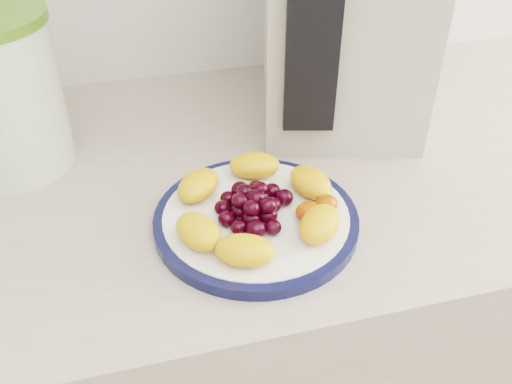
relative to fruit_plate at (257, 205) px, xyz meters
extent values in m
cube|color=#B2A193|center=(0.03, 0.13, -0.48)|extent=(3.50, 0.60, 0.90)
cube|color=#8D6E54|center=(0.03, 0.13, -0.51)|extent=(3.48, 0.58, 0.84)
cylinder|color=#10163E|center=(0.00, 0.00, -0.02)|extent=(0.24, 0.24, 0.01)
cylinder|color=white|center=(0.00, 0.00, -0.02)|extent=(0.22, 0.22, 0.02)
cube|color=black|center=(0.10, 0.12, 0.17)|extent=(0.07, 0.04, 0.28)
ellipsoid|color=orange|center=(0.07, 0.03, 0.00)|extent=(0.06, 0.07, 0.03)
ellipsoid|color=orange|center=(0.02, 0.08, 0.00)|extent=(0.07, 0.06, 0.03)
ellipsoid|color=orange|center=(-0.06, 0.05, 0.00)|extent=(0.07, 0.08, 0.03)
ellipsoid|color=orange|center=(-0.07, -0.03, 0.00)|extent=(0.06, 0.08, 0.03)
ellipsoid|color=orange|center=(-0.03, -0.07, 0.00)|extent=(0.08, 0.06, 0.03)
ellipsoid|color=orange|center=(0.06, -0.05, 0.00)|extent=(0.07, 0.08, 0.03)
ellipsoid|color=black|center=(0.00, 0.00, -0.01)|extent=(0.02, 0.02, 0.02)
ellipsoid|color=black|center=(0.02, 0.00, 0.00)|extent=(0.02, 0.02, 0.02)
ellipsoid|color=black|center=(0.01, 0.02, 0.00)|extent=(0.02, 0.02, 0.02)
ellipsoid|color=black|center=(-0.01, 0.02, 0.00)|extent=(0.02, 0.02, 0.02)
ellipsoid|color=black|center=(-0.02, 0.00, -0.01)|extent=(0.02, 0.02, 0.02)
ellipsoid|color=black|center=(-0.01, -0.02, 0.00)|extent=(0.02, 0.02, 0.02)
ellipsoid|color=black|center=(0.01, -0.02, 0.00)|extent=(0.02, 0.02, 0.02)
ellipsoid|color=black|center=(0.04, 0.01, 0.00)|extent=(0.02, 0.02, 0.02)
ellipsoid|color=black|center=(0.03, 0.03, -0.01)|extent=(0.02, 0.02, 0.02)
ellipsoid|color=black|center=(0.01, 0.04, -0.01)|extent=(0.02, 0.02, 0.02)
ellipsoid|color=black|center=(-0.01, 0.04, 0.00)|extent=(0.02, 0.02, 0.02)
ellipsoid|color=black|center=(-0.03, 0.03, -0.01)|extent=(0.02, 0.02, 0.02)
ellipsoid|color=black|center=(-0.04, 0.01, -0.01)|extent=(0.02, 0.02, 0.02)
ellipsoid|color=black|center=(-0.04, -0.01, -0.01)|extent=(0.02, 0.02, 0.02)
ellipsoid|color=black|center=(-0.03, -0.03, -0.01)|extent=(0.02, 0.02, 0.02)
ellipsoid|color=black|center=(-0.01, -0.04, 0.00)|extent=(0.02, 0.02, 0.02)
ellipsoid|color=black|center=(0.01, -0.04, -0.01)|extent=(0.02, 0.02, 0.02)
ellipsoid|color=black|center=(0.00, 0.00, 0.01)|extent=(0.02, 0.02, 0.02)
ellipsoid|color=black|center=(0.01, 0.02, 0.01)|extent=(0.02, 0.02, 0.02)
ellipsoid|color=black|center=(-0.01, 0.02, 0.01)|extent=(0.02, 0.02, 0.02)
ellipsoid|color=black|center=(-0.02, 0.00, 0.01)|extent=(0.02, 0.02, 0.02)
ellipsoid|color=black|center=(-0.01, -0.02, 0.01)|extent=(0.02, 0.02, 0.02)
ellipsoid|color=black|center=(0.01, -0.02, 0.01)|extent=(0.02, 0.02, 0.02)
ellipsoid|color=#C53D10|center=(0.05, -0.02, 0.00)|extent=(0.03, 0.03, 0.02)
ellipsoid|color=#C53D10|center=(0.08, -0.02, 0.00)|extent=(0.04, 0.04, 0.02)
camera|label=1|loc=(-0.13, -0.50, 0.41)|focal=40.00mm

